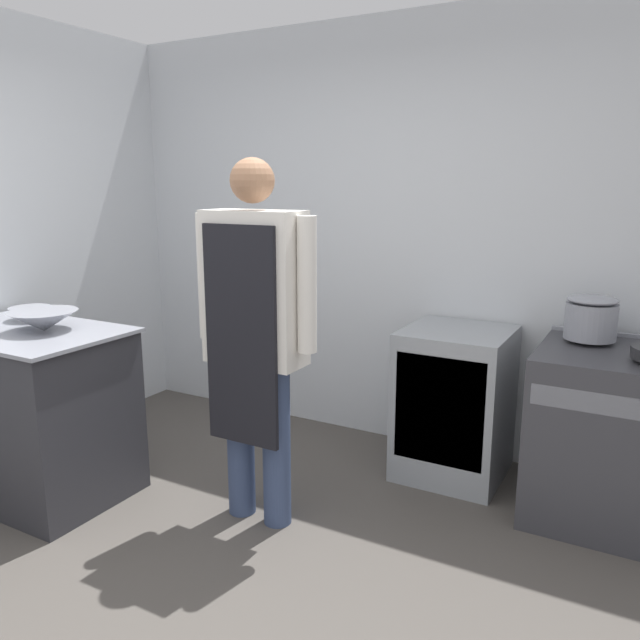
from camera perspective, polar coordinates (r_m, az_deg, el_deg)
name	(u,v)px	position (r m, az deg, el deg)	size (l,w,h in m)	color
ground_plane	(165,615)	(2.84, -13.98, -24.68)	(14.00, 14.00, 0.00)	#4C4742
wall_back	(384,237)	(4.09, 5.86, 7.53)	(8.00, 0.05, 2.70)	silver
wall_left	(32,238)	(4.43, -24.86, 6.82)	(0.05, 8.00, 2.70)	silver
prep_counter	(32,412)	(3.81, -24.80, -7.61)	(1.07, 0.70, 0.93)	#2D2D33
stove	(616,436)	(3.54, 25.42, -9.60)	(0.80, 0.74, 0.90)	#38383D
fridge_unit	(454,403)	(3.76, 12.19, -7.40)	(0.59, 0.60, 0.88)	#93999E
person_cook	(254,321)	(3.03, -6.02, -0.12)	(0.67, 0.24, 1.81)	#38476B
mixing_bowl	(44,321)	(3.61, -23.95, -0.08)	(0.36, 0.36, 0.11)	gray
small_bowl	(30,314)	(3.93, -24.96, 0.54)	(0.23, 0.23, 0.07)	gray
stock_pot	(591,317)	(3.51, 23.54, 0.24)	(0.26, 0.26, 0.23)	gray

